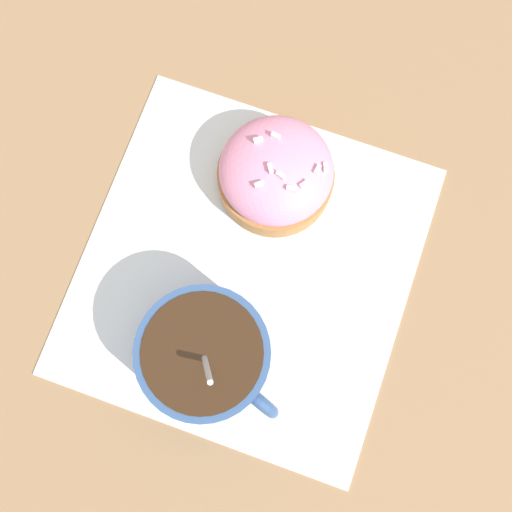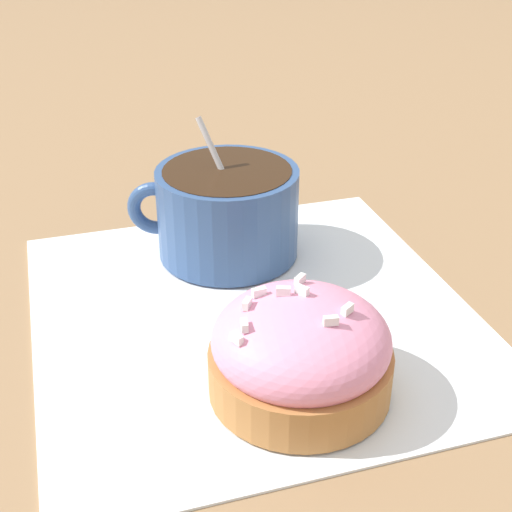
{
  "view_description": "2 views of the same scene",
  "coord_description": "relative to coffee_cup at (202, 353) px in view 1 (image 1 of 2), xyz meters",
  "views": [
    {
      "loc": [
        -0.07,
        -0.04,
        0.48
      ],
      "look_at": [
        0.01,
        -0.01,
        0.03
      ],
      "focal_mm": 42.0,
      "sensor_mm": 36.0,
      "label": 1
    },
    {
      "loc": [
        0.35,
        -0.08,
        0.24
      ],
      "look_at": [
        -0.01,
        0.0,
        0.03
      ],
      "focal_mm": 50.0,
      "sensor_mm": 36.0,
      "label": 2
    }
  ],
  "objects": [
    {
      "name": "coffee_cup",
      "position": [
        0.0,
        0.0,
        0.0
      ],
      "size": [
        0.09,
        0.12,
        0.09
      ],
      "color": "#335184",
      "rests_on": "paper_napkin"
    },
    {
      "name": "paper_napkin",
      "position": [
        0.08,
        -0.0,
        -0.03
      ],
      "size": [
        0.28,
        0.27,
        0.0
      ],
      "color": "white",
      "rests_on": "ground_plane"
    },
    {
      "name": "frosted_pastry",
      "position": [
        0.15,
        0.0,
        -0.01
      ],
      "size": [
        0.09,
        0.09,
        0.06
      ],
      "color": "#B2753D",
      "rests_on": "paper_napkin"
    },
    {
      "name": "ground_plane",
      "position": [
        0.08,
        -0.0,
        -0.04
      ],
      "size": [
        3.0,
        3.0,
        0.0
      ],
      "primitive_type": "plane",
      "color": "#93704C"
    }
  ]
}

